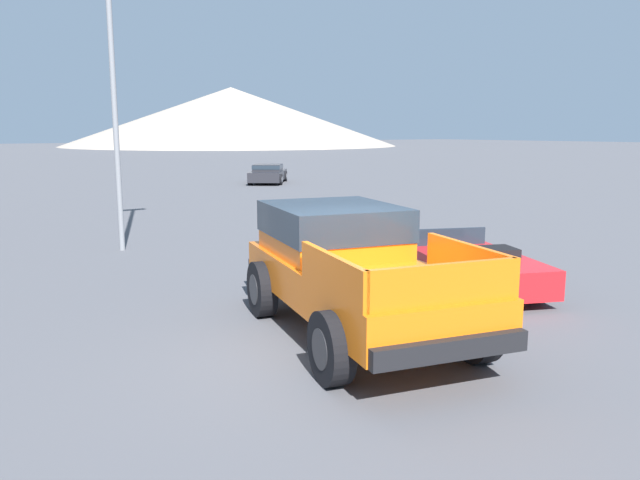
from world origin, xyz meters
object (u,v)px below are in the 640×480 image
parked_car_dark (268,173)px  street_lamp_post (111,47)px  orange_pickup_truck (348,261)px  red_convertible_car (460,262)px

parked_car_dark → street_lamp_post: street_lamp_post is taller
orange_pickup_truck → parked_car_dark: bearing=76.2°
red_convertible_car → street_lamp_post: bearing=143.7°
orange_pickup_truck → street_lamp_post: bearing=109.5°
orange_pickup_truck → parked_car_dark: (12.40, 24.70, -0.51)m
red_convertible_car → parked_car_dark: size_ratio=1.07×
orange_pickup_truck → street_lamp_post: size_ratio=0.64×
orange_pickup_truck → red_convertible_car: 3.82m
parked_car_dark → street_lamp_post: size_ratio=0.53×
street_lamp_post → red_convertible_car: bearing=-58.2°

